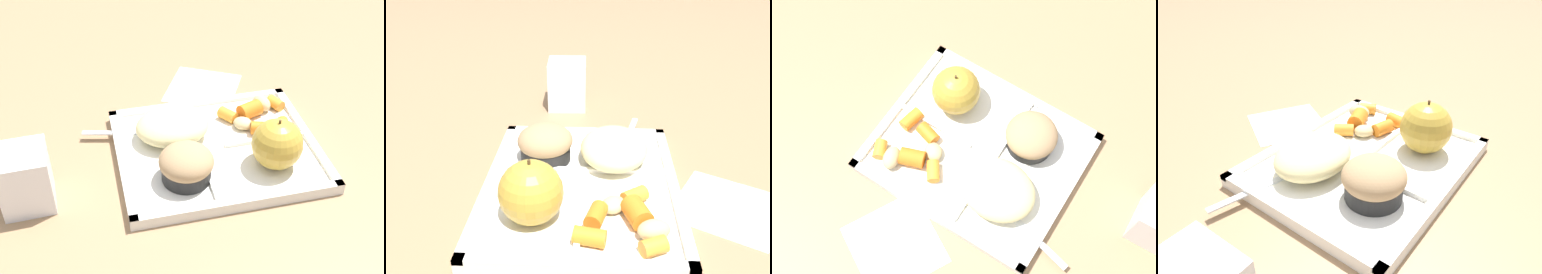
% 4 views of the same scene
% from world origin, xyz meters
% --- Properties ---
extents(ground, '(6.00, 6.00, 0.00)m').
position_xyz_m(ground, '(0.00, 0.00, 0.00)').
color(ground, '#997551').
extents(lunch_tray, '(0.31, 0.26, 0.02)m').
position_xyz_m(lunch_tray, '(-0.00, -0.00, 0.01)').
color(lunch_tray, white).
rests_on(lunch_tray, ground).
extents(green_apple, '(0.08, 0.08, 0.08)m').
position_xyz_m(green_apple, '(-0.08, 0.06, 0.05)').
color(green_apple, '#B79333').
rests_on(green_apple, lunch_tray).
extents(bran_muffin, '(0.08, 0.08, 0.05)m').
position_xyz_m(bran_muffin, '(0.06, 0.06, 0.04)').
color(bran_muffin, black).
rests_on(bran_muffin, lunch_tray).
extents(carrot_slice_edge, '(0.04, 0.03, 0.02)m').
position_xyz_m(carrot_slice_edge, '(-0.08, -0.02, 0.02)').
color(carrot_slice_edge, orange).
rests_on(carrot_slice_edge, lunch_tray).
extents(carrot_slice_large, '(0.03, 0.04, 0.02)m').
position_xyz_m(carrot_slice_large, '(-0.04, -0.07, 0.02)').
color(carrot_slice_large, orange).
rests_on(carrot_slice_large, lunch_tray).
extents(carrot_slice_diagonal, '(0.03, 0.03, 0.02)m').
position_xyz_m(carrot_slice_diagonal, '(-0.13, -0.08, 0.02)').
color(carrot_slice_diagonal, orange).
rests_on(carrot_slice_diagonal, lunch_tray).
extents(carrot_slice_small, '(0.03, 0.04, 0.02)m').
position_xyz_m(carrot_slice_small, '(-0.12, -0.01, 0.02)').
color(carrot_slice_small, orange).
rests_on(carrot_slice_small, lunch_tray).
extents(carrot_slice_back, '(0.04, 0.04, 0.03)m').
position_xyz_m(carrot_slice_back, '(-0.08, -0.07, 0.03)').
color(carrot_slice_back, orange).
rests_on(carrot_slice_back, lunch_tray).
extents(potato_chunk_corner, '(0.04, 0.04, 0.02)m').
position_xyz_m(potato_chunk_corner, '(-0.06, -0.04, 0.02)').
color(potato_chunk_corner, tan).
rests_on(potato_chunk_corner, lunch_tray).
extents(potato_chunk_small, '(0.03, 0.04, 0.02)m').
position_xyz_m(potato_chunk_small, '(-0.10, -0.08, 0.02)').
color(potato_chunk_small, tan).
rests_on(potato_chunk_small, lunch_tray).
extents(egg_noodle_pile, '(0.12, 0.10, 0.04)m').
position_xyz_m(egg_noodle_pile, '(0.06, -0.04, 0.03)').
color(egg_noodle_pile, beige).
rests_on(egg_noodle_pile, lunch_tray).
extents(meatball_front, '(0.04, 0.04, 0.04)m').
position_xyz_m(meatball_front, '(0.06, -0.04, 0.03)').
color(meatball_front, '#755B4C').
rests_on(meatball_front, lunch_tray).
extents(meatball_back, '(0.03, 0.03, 0.03)m').
position_xyz_m(meatball_back, '(0.06, -0.06, 0.03)').
color(meatball_back, brown).
rests_on(meatball_back, lunch_tray).
extents(plastic_fork, '(0.15, 0.05, 0.00)m').
position_xyz_m(plastic_fork, '(0.12, -0.07, 0.01)').
color(plastic_fork, silver).
rests_on(plastic_fork, lunch_tray).
extents(paper_napkin, '(0.17, 0.17, 0.00)m').
position_xyz_m(paper_napkin, '(-0.02, -0.19, 0.00)').
color(paper_napkin, white).
rests_on(paper_napkin, ground).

